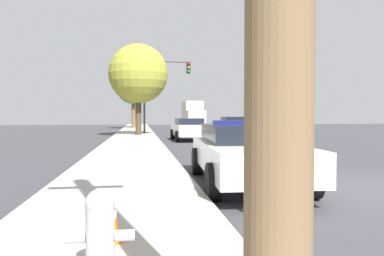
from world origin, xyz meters
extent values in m
plane|color=#3D3D42|center=(0.00, 0.00, 0.00)|extent=(110.00, 110.00, 0.00)
cube|color=#ADA89E|center=(-5.10, 0.00, 0.07)|extent=(3.00, 110.00, 0.13)
cube|color=white|center=(-2.48, 1.03, 0.64)|extent=(2.11, 4.96, 0.59)
cube|color=black|center=(-2.47, 1.28, 1.13)|extent=(1.72, 2.62, 0.38)
cylinder|color=black|center=(-1.67, -0.52, 0.34)|extent=(0.28, 0.70, 0.69)
cylinder|color=black|center=(-3.47, -0.42, 0.34)|extent=(0.28, 0.70, 0.69)
cylinder|color=black|center=(-1.50, 2.49, 0.34)|extent=(0.28, 0.70, 0.69)
cylinder|color=black|center=(-3.29, 2.59, 0.34)|extent=(0.28, 0.70, 0.69)
cylinder|color=black|center=(-2.22, -1.54, 0.55)|extent=(0.07, 0.07, 0.72)
cylinder|color=black|center=(-3.04, -1.49, 0.55)|extent=(0.07, 0.07, 0.72)
cylinder|color=black|center=(-2.63, -1.51, 0.87)|extent=(0.87, 0.12, 0.07)
cube|color=navy|center=(-2.47, 1.28, 1.37)|extent=(1.33, 0.28, 0.09)
cube|color=navy|center=(-1.56, 0.98, 0.67)|extent=(0.21, 3.50, 0.17)
cylinder|color=#B7BCC1|center=(-5.09, -3.70, 0.44)|extent=(0.24, 0.24, 0.62)
sphere|color=#B7BCC1|center=(-5.09, -3.70, 0.78)|extent=(0.25, 0.25, 0.25)
cylinder|color=#B7BCC1|center=(-5.30, -3.70, 0.50)|extent=(0.17, 0.10, 0.10)
cylinder|color=#B7BCC1|center=(-4.89, -3.70, 0.50)|extent=(0.17, 0.10, 0.10)
cylinder|color=#424247|center=(-4.38, 22.79, 3.03)|extent=(0.16, 0.16, 5.80)
cylinder|color=#424247|center=(-2.63, 22.79, 5.78)|extent=(3.50, 0.11, 0.11)
cube|color=black|center=(-0.88, 22.79, 5.33)|extent=(0.30, 0.24, 0.90)
sphere|color=red|center=(-0.88, 22.66, 5.63)|extent=(0.20, 0.20, 0.20)
sphere|color=orange|center=(-0.88, 22.66, 5.33)|extent=(0.20, 0.20, 0.20)
sphere|color=green|center=(-0.88, 22.66, 5.03)|extent=(0.20, 0.20, 0.20)
cube|color=silver|center=(-1.84, 15.40, 0.65)|extent=(1.78, 4.04, 0.66)
cube|color=black|center=(-1.83, 15.20, 1.17)|extent=(1.50, 2.11, 0.36)
cylinder|color=black|center=(-2.69, 16.62, 0.32)|extent=(0.26, 0.65, 0.65)
cylinder|color=black|center=(-1.05, 16.66, 0.32)|extent=(0.26, 0.65, 0.65)
cylinder|color=black|center=(-2.63, 14.14, 0.32)|extent=(0.26, 0.65, 0.65)
cylinder|color=black|center=(-0.99, 14.18, 0.32)|extent=(0.26, 0.65, 0.65)
cube|color=#333856|center=(2.41, 21.12, 0.64)|extent=(2.05, 4.76, 0.60)
cube|color=black|center=(2.42, 21.36, 1.18)|extent=(1.68, 2.51, 0.47)
cylinder|color=black|center=(3.22, 19.63, 0.34)|extent=(0.28, 0.70, 0.68)
cylinder|color=black|center=(1.45, 19.73, 0.34)|extent=(0.28, 0.70, 0.68)
cylinder|color=black|center=(3.37, 22.52, 0.34)|extent=(0.28, 0.70, 0.68)
cylinder|color=black|center=(1.60, 22.62, 0.34)|extent=(0.28, 0.70, 0.68)
cube|color=#B7B7BC|center=(2.22, 39.09, 1.30)|extent=(2.28, 1.91, 1.67)
cube|color=beige|center=(2.17, 42.45, 1.92)|extent=(2.32, 4.86, 2.90)
cylinder|color=black|center=(3.32, 39.30, 0.47)|extent=(0.29, 0.95, 0.94)
cylinder|color=black|center=(1.12, 39.26, 0.47)|extent=(0.29, 0.95, 0.94)
cylinder|color=black|center=(3.26, 43.37, 0.47)|extent=(0.29, 0.95, 0.94)
cylinder|color=black|center=(1.06, 43.33, 0.47)|extent=(0.29, 0.95, 0.94)
cylinder|color=brown|center=(-5.44, 35.58, 1.89)|extent=(0.42, 0.42, 3.51)
sphere|color=#4C8E38|center=(-5.44, 35.58, 4.68)|extent=(3.79, 3.79, 3.79)
cylinder|color=#4C3823|center=(-4.83, 20.26, 1.74)|extent=(0.42, 0.42, 3.21)
sphere|color=#999933|center=(-4.83, 20.26, 4.51)|extent=(4.25, 4.25, 4.25)
cone|color=orange|center=(-5.11, -2.73, 0.40)|extent=(0.34, 0.34, 0.55)
cylinder|color=white|center=(-5.11, -2.73, 0.43)|extent=(0.19, 0.19, 0.08)
camera|label=1|loc=(-4.76, -6.90, 1.53)|focal=35.00mm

